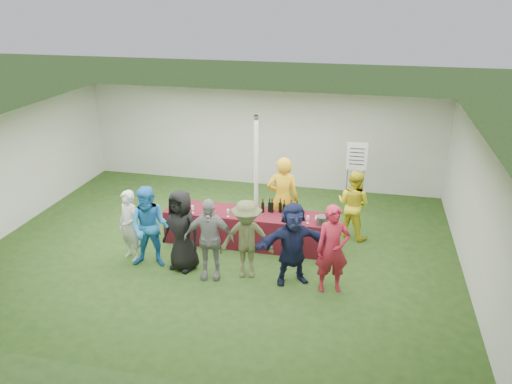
% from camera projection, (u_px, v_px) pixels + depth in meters
% --- Properties ---
extents(ground, '(60.00, 60.00, 0.00)m').
position_uv_depth(ground, '(222.00, 248.00, 10.91)').
color(ground, '#284719').
rests_on(ground, ground).
extents(tent, '(10.00, 10.00, 10.00)m').
position_uv_depth(tent, '(256.00, 173.00, 11.38)').
color(tent, white).
rests_on(tent, ground).
extents(serving_table, '(3.60, 0.80, 0.75)m').
position_uv_depth(serving_table, '(247.00, 228.00, 10.97)').
color(serving_table, '#531018').
rests_on(serving_table, ground).
extents(wine_bottles, '(0.80, 0.16, 0.32)m').
position_uv_depth(wine_bottles, '(279.00, 208.00, 10.77)').
color(wine_bottles, black).
rests_on(wine_bottles, serving_table).
extents(wine_glasses, '(2.80, 0.11, 0.16)m').
position_uv_depth(wine_glasses, '(233.00, 212.00, 10.60)').
color(wine_glasses, silver).
rests_on(wine_glasses, serving_table).
extents(water_bottle, '(0.07, 0.07, 0.23)m').
position_uv_depth(water_bottle, '(248.00, 207.00, 10.86)').
color(water_bottle, silver).
rests_on(water_bottle, serving_table).
extents(bar_towel, '(0.25, 0.18, 0.03)m').
position_uv_depth(bar_towel, '(321.00, 218.00, 10.53)').
color(bar_towel, white).
rests_on(bar_towel, serving_table).
extents(dump_bucket, '(0.24, 0.24, 0.18)m').
position_uv_depth(dump_bucket, '(322.00, 220.00, 10.26)').
color(dump_bucket, slate).
rests_on(dump_bucket, serving_table).
extents(wine_list_sign, '(0.50, 0.03, 1.80)m').
position_uv_depth(wine_list_sign, '(357.00, 162.00, 12.27)').
color(wine_list_sign, slate).
rests_on(wine_list_sign, ground).
extents(staff_pourer, '(0.76, 0.55, 1.93)m').
position_uv_depth(staff_pourer, '(283.00, 199.00, 10.98)').
color(staff_pourer, gold).
rests_on(staff_pourer, ground).
extents(staff_back, '(0.95, 0.87, 1.59)m').
position_uv_depth(staff_back, '(353.00, 204.00, 11.13)').
color(staff_back, yellow).
rests_on(staff_back, ground).
extents(customer_0, '(0.65, 0.56, 1.52)m').
position_uv_depth(customer_0, '(130.00, 226.00, 10.21)').
color(customer_0, silver).
rests_on(customer_0, ground).
extents(customer_1, '(0.91, 0.75, 1.70)m').
position_uv_depth(customer_1, '(150.00, 227.00, 9.92)').
color(customer_1, '#247BC7').
rests_on(customer_1, ground).
extents(customer_2, '(0.94, 0.74, 1.68)m').
position_uv_depth(customer_2, '(182.00, 230.00, 9.83)').
color(customer_2, black).
rests_on(customer_2, ground).
extents(customer_3, '(1.02, 0.55, 1.65)m').
position_uv_depth(customer_3, '(209.00, 239.00, 9.53)').
color(customer_3, gray).
rests_on(customer_3, ground).
extents(customer_4, '(1.14, 0.81, 1.60)m').
position_uv_depth(customer_4, '(247.00, 239.00, 9.56)').
color(customer_4, brown).
rests_on(customer_4, ground).
extents(customer_5, '(1.59, 1.07, 1.64)m').
position_uv_depth(customer_5, '(293.00, 244.00, 9.36)').
color(customer_5, '#151B3A').
rests_on(customer_5, ground).
extents(customer_6, '(0.71, 0.56, 1.70)m').
position_uv_depth(customer_6, '(333.00, 249.00, 9.08)').
color(customer_6, '#A31B2F').
rests_on(customer_6, ground).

